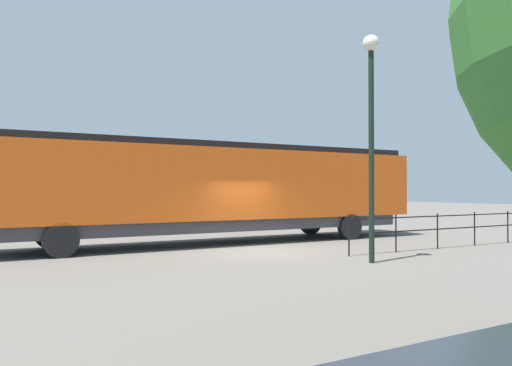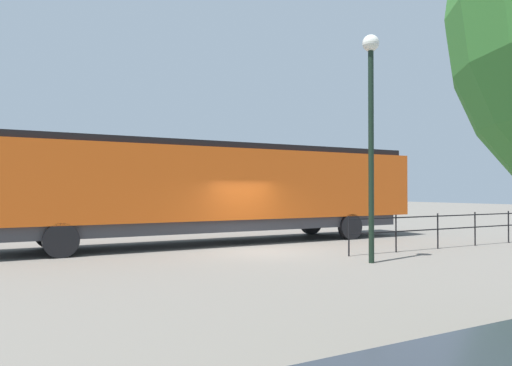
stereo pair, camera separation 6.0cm
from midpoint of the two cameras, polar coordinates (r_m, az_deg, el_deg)
name	(u,v)px [view 1 (the left image)]	position (r m, az deg, el deg)	size (l,w,h in m)	color
ground_plane	(262,251)	(16.96, 0.66, -7.99)	(120.00, 120.00, 0.00)	#666059
locomotive	(223,187)	(19.53, -3.94, -0.50)	(3.17, 18.10, 3.93)	#D15114
lamp_post	(371,108)	(14.71, 13.23, 8.51)	(0.49, 0.49, 6.64)	black
platform_fence	(456,225)	(19.56, 22.35, -4.54)	(0.05, 10.32, 1.28)	black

